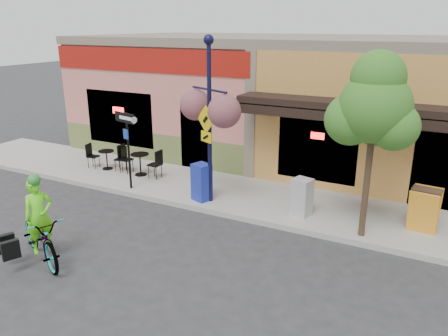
% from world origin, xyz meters
% --- Properties ---
extents(ground, '(90.00, 90.00, 0.00)m').
position_xyz_m(ground, '(0.00, 0.00, 0.00)').
color(ground, '#2D2D30').
rests_on(ground, ground).
extents(sidewalk, '(24.00, 3.00, 0.15)m').
position_xyz_m(sidewalk, '(0.00, 2.00, 0.07)').
color(sidewalk, '#9E9B93').
rests_on(sidewalk, ground).
extents(curb, '(24.00, 0.12, 0.15)m').
position_xyz_m(curb, '(0.00, 0.55, 0.07)').
color(curb, '#A8A59E').
rests_on(curb, ground).
extents(building, '(18.20, 8.20, 4.50)m').
position_xyz_m(building, '(0.00, 7.50, 2.25)').
color(building, '#D07167').
rests_on(building, ground).
extents(bicycle, '(2.23, 1.54, 1.11)m').
position_xyz_m(bicycle, '(-2.93, -3.29, 0.56)').
color(bicycle, maroon).
rests_on(bicycle, ground).
extents(cyclist_rider, '(0.60, 0.71, 1.65)m').
position_xyz_m(cyclist_rider, '(-2.88, -3.29, 0.82)').
color(cyclist_rider, '#67FF1A').
rests_on(cyclist_rider, ground).
extents(lamp_post, '(1.56, 1.11, 4.55)m').
position_xyz_m(lamp_post, '(-1.14, 1.05, 2.43)').
color(lamp_post, '#111135').
rests_on(lamp_post, sidewalk).
extents(one_way_sign, '(0.92, 0.42, 2.35)m').
position_xyz_m(one_way_sign, '(-3.78, 0.81, 1.32)').
color(one_way_sign, black).
rests_on(one_way_sign, sidewalk).
extents(cafe_set_left, '(1.52, 0.93, 0.86)m').
position_xyz_m(cafe_set_left, '(-5.70, 1.91, 0.58)').
color(cafe_set_left, black).
rests_on(cafe_set_left, sidewalk).
extents(cafe_set_right, '(1.61, 0.82, 0.96)m').
position_xyz_m(cafe_set_right, '(-4.28, 1.93, 0.63)').
color(cafe_set_right, black).
rests_on(cafe_set_right, sidewalk).
extents(newspaper_box_blue, '(0.59, 0.56, 1.06)m').
position_xyz_m(newspaper_box_blue, '(-1.40, 1.01, 0.68)').
color(newspaper_box_blue, '#1C2BA9').
rests_on(newspaper_box_blue, sidewalk).
extents(newspaper_box_grey, '(0.55, 0.52, 1.00)m').
position_xyz_m(newspaper_box_grey, '(1.44, 1.31, 0.65)').
color(newspaper_box_grey, '#A7A7A7').
rests_on(newspaper_box_grey, sidewalk).
extents(street_tree, '(2.08, 2.08, 4.35)m').
position_xyz_m(street_tree, '(3.09, 0.84, 2.32)').
color(street_tree, '#3D7A26').
rests_on(street_tree, sidewalk).
extents(sandwich_board, '(0.71, 0.55, 1.09)m').
position_xyz_m(sandwich_board, '(4.32, 1.53, 0.70)').
color(sandwich_board, orange).
rests_on(sandwich_board, sidewalk).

